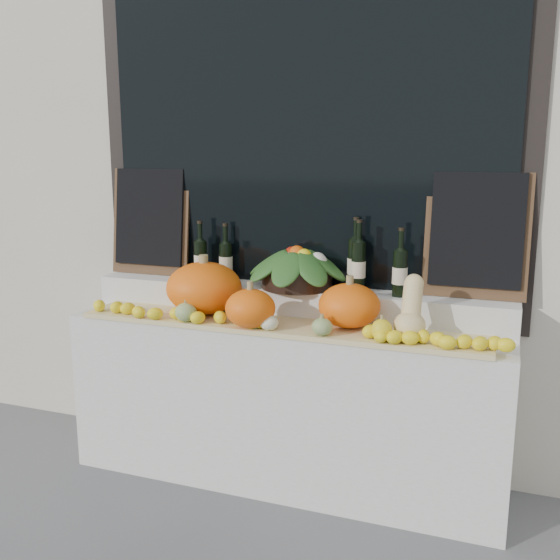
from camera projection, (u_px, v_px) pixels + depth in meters
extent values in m
cube|color=beige|center=(327.00, 65.00, 3.65)|extent=(7.00, 0.90, 4.50)
cube|color=black|center=(303.00, 124.00, 3.30)|extent=(2.40, 0.04, 2.10)
cube|color=black|center=(301.00, 123.00, 3.28)|extent=(2.20, 0.02, 2.00)
cube|color=silver|center=(285.00, 401.00, 3.35)|extent=(2.30, 0.55, 0.88)
cube|color=silver|center=(294.00, 301.00, 3.38)|extent=(2.30, 0.25, 0.16)
cube|color=tan|center=(277.00, 326.00, 3.14)|extent=(2.10, 0.32, 0.02)
ellipsoid|color=#FF670D|center=(204.00, 288.00, 3.32)|extent=(0.47, 0.47, 0.28)
ellipsoid|color=#FF670D|center=(349.00, 306.00, 3.06)|extent=(0.40, 0.40, 0.22)
ellipsoid|color=#FF670D|center=(250.00, 308.00, 3.06)|extent=(0.33, 0.33, 0.19)
ellipsoid|color=#E7C888|center=(410.00, 326.00, 2.86)|extent=(0.15, 0.15, 0.13)
cylinder|color=#E7C888|center=(412.00, 300.00, 2.89)|extent=(0.09, 0.14, 0.18)
sphere|color=#E7C888|center=(414.00, 283.00, 2.91)|extent=(0.09, 0.09, 0.09)
ellipsoid|color=#31651E|center=(322.00, 327.00, 2.93)|extent=(0.10, 0.10, 0.08)
cylinder|color=olive|center=(322.00, 316.00, 2.92)|extent=(0.02, 0.02, 0.02)
ellipsoid|color=#31651E|center=(254.00, 320.00, 3.05)|extent=(0.09, 0.09, 0.08)
cylinder|color=olive|center=(254.00, 310.00, 3.04)|extent=(0.02, 0.02, 0.02)
ellipsoid|color=beige|center=(269.00, 323.00, 3.02)|extent=(0.09, 0.09, 0.07)
cylinder|color=olive|center=(269.00, 313.00, 3.01)|extent=(0.02, 0.02, 0.02)
ellipsoid|color=yellow|center=(259.00, 314.00, 3.05)|extent=(0.13, 0.13, 0.14)
cylinder|color=olive|center=(259.00, 298.00, 3.03)|extent=(0.02, 0.02, 0.02)
ellipsoid|color=beige|center=(321.00, 327.00, 2.95)|extent=(0.08, 0.08, 0.07)
cylinder|color=olive|center=(321.00, 317.00, 2.94)|extent=(0.02, 0.02, 0.02)
ellipsoid|color=yellow|center=(382.00, 330.00, 2.85)|extent=(0.10, 0.10, 0.10)
cylinder|color=olive|center=(382.00, 317.00, 2.83)|extent=(0.02, 0.02, 0.02)
ellipsoid|color=#31651E|center=(186.00, 312.00, 3.17)|extent=(0.11, 0.11, 0.10)
cylinder|color=olive|center=(186.00, 301.00, 3.15)|extent=(0.02, 0.02, 0.02)
cylinder|color=black|center=(297.00, 278.00, 3.33)|extent=(0.38, 0.38, 0.11)
cylinder|color=black|center=(201.00, 260.00, 3.52)|extent=(0.07, 0.07, 0.22)
cylinder|color=black|center=(200.00, 232.00, 3.49)|extent=(0.03, 0.03, 0.10)
cylinder|color=beige|center=(201.00, 262.00, 3.53)|extent=(0.08, 0.08, 0.08)
cylinder|color=black|center=(200.00, 222.00, 3.48)|extent=(0.03, 0.03, 0.02)
cylinder|color=black|center=(226.00, 262.00, 3.51)|extent=(0.07, 0.07, 0.21)
cylinder|color=black|center=(225.00, 235.00, 3.48)|extent=(0.03, 0.03, 0.10)
cylinder|color=beige|center=(226.00, 264.00, 3.51)|extent=(0.08, 0.08, 0.08)
cylinder|color=black|center=(225.00, 225.00, 3.47)|extent=(0.03, 0.03, 0.02)
cylinder|color=black|center=(355.00, 264.00, 3.28)|extent=(0.08, 0.08, 0.27)
cylinder|color=black|center=(356.00, 229.00, 3.24)|extent=(0.03, 0.03, 0.10)
cylinder|color=beige|center=(355.00, 266.00, 3.28)|extent=(0.08, 0.08, 0.08)
cylinder|color=black|center=(356.00, 219.00, 3.23)|extent=(0.03, 0.03, 0.02)
cylinder|color=black|center=(358.00, 267.00, 3.20)|extent=(0.07, 0.07, 0.26)
cylinder|color=black|center=(359.00, 232.00, 3.16)|extent=(0.03, 0.03, 0.10)
cylinder|color=beige|center=(358.00, 269.00, 3.20)|extent=(0.08, 0.08, 0.08)
cylinder|color=black|center=(359.00, 221.00, 3.15)|extent=(0.03, 0.03, 0.02)
cylinder|color=black|center=(400.00, 274.00, 3.12)|extent=(0.07, 0.07, 0.23)
cylinder|color=black|center=(401.00, 241.00, 3.08)|extent=(0.03, 0.03, 0.10)
cylinder|color=beige|center=(400.00, 275.00, 3.12)|extent=(0.08, 0.08, 0.08)
cylinder|color=black|center=(402.00, 229.00, 3.07)|extent=(0.03, 0.03, 0.02)
cube|color=#4C331E|center=(151.00, 222.00, 3.67)|extent=(0.50, 0.09, 0.62)
cube|color=black|center=(149.00, 217.00, 3.65)|extent=(0.44, 0.09, 0.56)
cube|color=#4C331E|center=(477.00, 236.00, 3.06)|extent=(0.50, 0.09, 0.62)
cube|color=black|center=(477.00, 230.00, 3.04)|extent=(0.44, 0.09, 0.56)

